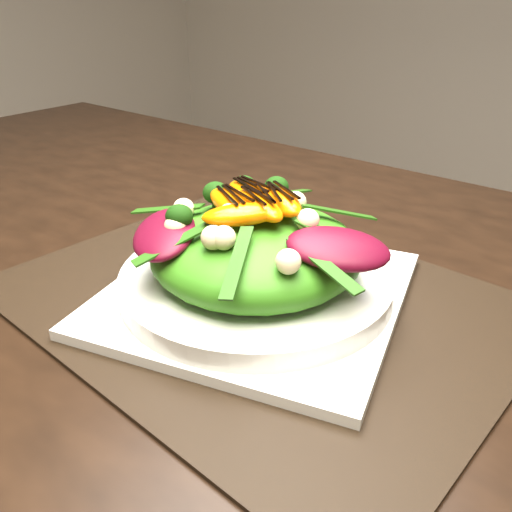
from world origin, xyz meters
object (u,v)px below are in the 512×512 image
Objects in this scene: lettuce_mound at (256,251)px; salad_bowl at (256,279)px; dining_table at (175,277)px; orange_segment at (274,200)px; placemat at (256,299)px; plate_base at (256,292)px.

salad_bowl is at bearing -90.00° from lettuce_mound.
orange_segment is (0.12, 0.02, 0.11)m from dining_table.
orange_segment is at bearing 93.12° from salad_bowl.
orange_segment reaches higher than salad_bowl.
dining_table reaches higher than orange_segment.
placemat is 1.83× the size of salad_bowl.
placemat is at bearing -86.88° from orange_segment.
plate_base is (0.12, -0.01, 0.03)m from dining_table.
plate_base reaches higher than placemat.
lettuce_mound is at bearing -86.88° from orange_segment.
dining_table is 0.12m from placemat.
placemat is 6.81× the size of orange_segment.
orange_segment reaches higher than lettuce_mound.
lettuce_mound is (0.12, -0.01, 0.07)m from dining_table.
salad_bowl is 0.08m from orange_segment.
salad_bowl is 3.72× the size of orange_segment.
orange_segment is (-0.00, 0.03, 0.04)m from lettuce_mound.
salad_bowl is (0.00, 0.00, 0.01)m from plate_base.
plate_base is at bearing 180.00° from placemat.
plate_base is 0.01m from salad_bowl.
salad_bowl is (-0.00, 0.00, 0.02)m from placemat.
plate_base is at bearing -3.73° from dining_table.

